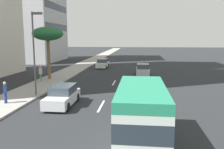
% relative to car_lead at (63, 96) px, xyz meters
% --- Properties ---
extents(ground_plane, '(198.00, 198.00, 0.00)m').
position_rel_car_lead_xyz_m(ground_plane, '(19.49, -3.05, -0.74)').
color(ground_plane, '#26282B').
extents(sidewalk_right, '(162.00, 3.68, 0.15)m').
position_rel_car_lead_xyz_m(sidewalk_right, '(19.49, 4.73, -0.67)').
color(sidewalk_right, '#9E9B93').
rests_on(sidewalk_right, ground_plane).
extents(lane_stripe_mid, '(3.20, 0.16, 0.01)m').
position_rel_car_lead_xyz_m(lane_stripe_mid, '(0.07, -3.05, -0.74)').
color(lane_stripe_mid, silver).
rests_on(lane_stripe_mid, ground_plane).
extents(lane_stripe_far, '(3.20, 0.16, 0.01)m').
position_rel_car_lead_xyz_m(lane_stripe_far, '(9.82, -3.05, -0.74)').
color(lane_stripe_far, silver).
rests_on(lane_stripe_far, ground_plane).
extents(car_lead, '(4.46, 1.85, 1.57)m').
position_rel_car_lead_xyz_m(car_lead, '(0.00, 0.00, 0.00)').
color(car_lead, silver).
rests_on(car_lead, ground_plane).
extents(minibus_second, '(6.02, 2.37, 3.01)m').
position_rel_car_lead_xyz_m(minibus_second, '(-6.60, -6.06, 0.90)').
color(minibus_second, silver).
rests_on(minibus_second, ground_plane).
extents(car_third, '(4.47, 1.86, 1.62)m').
position_rel_car_lead_xyz_m(car_third, '(16.18, -6.50, 0.02)').
color(car_third, silver).
rests_on(car_third, ground_plane).
extents(car_fourth, '(4.65, 1.81, 1.59)m').
position_rel_car_lead_xyz_m(car_fourth, '(23.78, 0.43, 0.01)').
color(car_fourth, white).
rests_on(car_fourth, ground_plane).
extents(pedestrian_mid_block, '(0.30, 0.34, 1.77)m').
position_rel_car_lead_xyz_m(pedestrian_mid_block, '(9.07, 5.64, 0.39)').
color(pedestrian_mid_block, '#4C8C66').
rests_on(pedestrian_mid_block, sidewalk_right).
extents(pedestrian_by_tree, '(0.38, 0.32, 1.73)m').
position_rel_car_lead_xyz_m(pedestrian_by_tree, '(-0.44, 4.51, 0.36)').
color(pedestrian_by_tree, navy).
rests_on(pedestrian_by_tree, sidewalk_right).
extents(palm_tree, '(3.77, 3.77, 6.46)m').
position_rel_car_lead_xyz_m(palm_tree, '(10.91, 5.27, 4.92)').
color(palm_tree, brown).
rests_on(palm_tree, sidewalk_right).
extents(street_lamp, '(0.24, 0.97, 7.34)m').
position_rel_car_lead_xyz_m(street_lamp, '(2.44, 3.19, 3.89)').
color(street_lamp, '#4C4C51').
rests_on(street_lamp, sidewalk_right).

